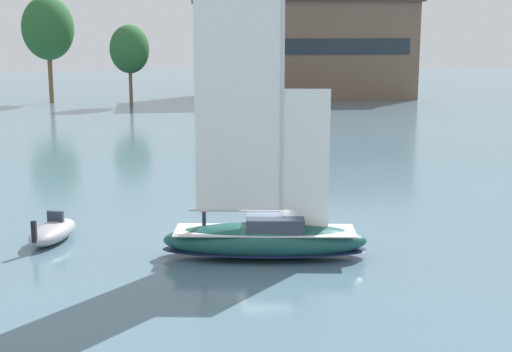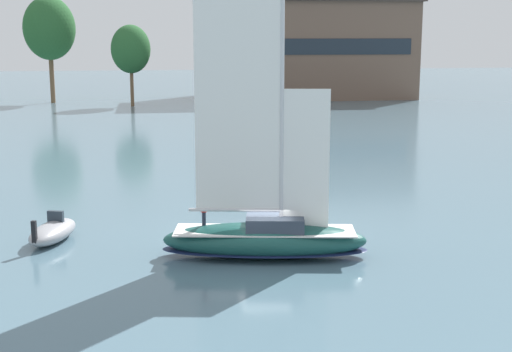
% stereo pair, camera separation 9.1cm
% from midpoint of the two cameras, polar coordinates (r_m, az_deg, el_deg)
% --- Properties ---
extents(ground_plane, '(400.00, 400.00, 0.00)m').
position_cam_midpoint_polar(ground_plane, '(36.77, 0.76, -6.49)').
color(ground_plane, slate).
extents(waterfront_building, '(38.91, 16.58, 17.50)m').
position_cam_midpoint_polar(waterfront_building, '(129.94, 3.95, 10.14)').
color(waterfront_building, brown).
rests_on(waterfront_building, ground).
extents(tree_shore_left, '(8.47, 8.47, 17.44)m').
position_cam_midpoint_polar(tree_shore_left, '(124.34, -16.19, 11.26)').
color(tree_shore_left, brown).
rests_on(tree_shore_left, ground).
extents(tree_shore_center, '(6.21, 6.21, 12.78)m').
position_cam_midpoint_polar(tree_shore_center, '(115.70, -9.97, 9.95)').
color(tree_shore_center, brown).
rests_on(tree_shore_center, ground).
extents(sailboat_main, '(10.87, 4.66, 14.45)m').
position_cam_midpoint_polar(sailboat_main, '(36.44, 0.80, -4.79)').
color(sailboat_main, '#194C47').
rests_on(sailboat_main, ground).
extents(motor_tender, '(3.09, 4.83, 1.73)m').
position_cam_midpoint_polar(motor_tender, '(40.84, -15.89, -4.31)').
color(motor_tender, '#99999E').
rests_on(motor_tender, ground).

